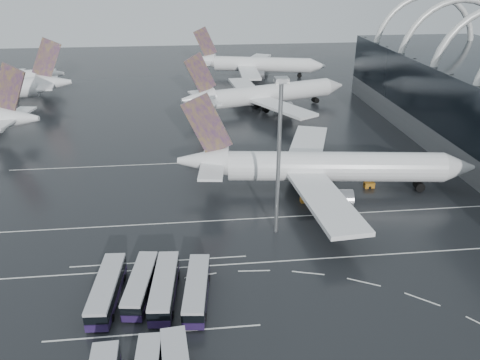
{
  "coord_description": "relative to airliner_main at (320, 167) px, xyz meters",
  "views": [
    {
      "loc": [
        -17.83,
        -63.2,
        43.81
      ],
      "look_at": [
        -9.42,
        14.34,
        7.0
      ],
      "focal_mm": 35.0,
      "sensor_mm": 36.0,
      "label": 1
    }
  ],
  "objects": [
    {
      "name": "ground",
      "position": [
        -8.08,
        -22.54,
        -5.17
      ],
      "size": [
        420.0,
        420.0,
        0.0
      ],
      "primitive_type": "plane",
      "color": "black",
      "rests_on": "ground"
    },
    {
      "name": "lane_marking_near",
      "position": [
        -8.08,
        -24.54,
        -5.17
      ],
      "size": [
        120.0,
        0.25,
        0.01
      ],
      "primitive_type": "cube",
      "color": "white",
      "rests_on": "ground"
    },
    {
      "name": "lane_marking_mid",
      "position": [
        -8.08,
        -10.54,
        -5.17
      ],
      "size": [
        120.0,
        0.25,
        0.01
      ],
      "primitive_type": "cube",
      "color": "white",
      "rests_on": "ground"
    },
    {
      "name": "lane_marking_far",
      "position": [
        -8.08,
        17.46,
        -5.17
      ],
      "size": [
        120.0,
        0.25,
        0.01
      ],
      "primitive_type": "cube",
      "color": "white",
      "rests_on": "ground"
    },
    {
      "name": "bus_bay_line_south",
      "position": [
        -32.08,
        -38.54,
        -5.17
      ],
      "size": [
        28.0,
        0.25,
        0.01
      ],
      "primitive_type": "cube",
      "color": "white",
      "rests_on": "ground"
    },
    {
      "name": "bus_bay_line_north",
      "position": [
        -32.08,
        -22.54,
        -5.17
      ],
      "size": [
        28.0,
        0.25,
        0.01
      ],
      "primitive_type": "cube",
      "color": "white",
      "rests_on": "ground"
    },
    {
      "name": "airliner_main",
      "position": [
        0.0,
        0.0,
        0.0
      ],
      "size": [
        61.02,
        53.11,
        20.66
      ],
      "rotation": [
        0.0,
        0.0,
        -0.13
      ],
      "color": "white",
      "rests_on": "ground"
    },
    {
      "name": "airliner_gate_b",
      "position": [
        -2.41,
        58.49,
        -0.23
      ],
      "size": [
        55.75,
        49.49,
        19.76
      ],
      "rotation": [
        0.0,
        0.0,
        0.31
      ],
      "color": "white",
      "rests_on": "ground"
    },
    {
      "name": "airliner_gate_c",
      "position": [
        1.0,
        105.65,
        -0.27
      ],
      "size": [
        54.63,
        49.61,
        19.62
      ],
      "rotation": [
        0.0,
        0.0,
        -0.24
      ],
      "color": "white",
      "rests_on": "ground"
    },
    {
      "name": "jet_remote_far",
      "position": [
        -91.79,
        93.19,
        -0.55
      ],
      "size": [
        41.08,
        33.08,
        17.92
      ],
      "rotation": [
        0.0,
        0.0,
        3.2
      ],
      "color": "white",
      "rests_on": "ground"
    },
    {
      "name": "bus_row_near_a",
      "position": [
        -38.83,
        -31.21,
        -3.33
      ],
      "size": [
        3.96,
        13.76,
        3.35
      ],
      "rotation": [
        0.0,
        0.0,
        1.51
      ],
      "color": "#231440",
      "rests_on": "ground"
    },
    {
      "name": "bus_row_near_b",
      "position": [
        -34.24,
        -30.37,
        -3.47
      ],
      "size": [
        4.41,
        12.84,
        3.1
      ],
      "rotation": [
        0.0,
        0.0,
        1.44
      ],
      "color": "#231440",
      "rests_on": "ground"
    },
    {
      "name": "bus_row_near_c",
      "position": [
        -30.82,
        -31.46,
        -3.36
      ],
      "size": [
        4.05,
        13.6,
        3.3
      ],
      "rotation": [
        0.0,
        0.0,
        1.49
      ],
      "color": "#231440",
      "rests_on": "ground"
    },
    {
      "name": "bus_row_near_d",
      "position": [
        -26.26,
        -32.44,
        -3.4
      ],
      "size": [
        4.3,
        13.33,
        3.22
      ],
      "rotation": [
        0.0,
        0.0,
        1.47
      ],
      "color": "#231440",
      "rests_on": "ground"
    },
    {
      "name": "floodlight_mast",
      "position": [
        -11.86,
        -15.5,
        12.14
      ],
      "size": [
        2.11,
        2.11,
        27.52
      ],
      "color": "gray",
      "rests_on": "ground"
    },
    {
      "name": "gse_cart_belly_a",
      "position": [
        10.97,
        -0.04,
        -4.59
      ],
      "size": [
        2.13,
        1.26,
        1.16
      ],
      "primitive_type": "cube",
      "color": "#B77118",
      "rests_on": "ground"
    },
    {
      "name": "gse_cart_belly_c",
      "position": [
        -3.84,
        -5.02,
        -4.54
      ],
      "size": [
        2.33,
        1.38,
        1.27
      ],
      "primitive_type": "cube",
      "color": "#B77118",
      "rests_on": "ground"
    },
    {
      "name": "gse_cart_belly_d",
      "position": [
        22.63,
        5.7,
        -4.49
      ],
      "size": [
        2.52,
        1.49,
        1.37
      ],
      "primitive_type": "cube",
      "color": "slate",
      "rests_on": "ground"
    },
    {
      "name": "gse_cart_belly_e",
      "position": [
        8.48,
        10.25,
        -4.52
      ],
      "size": [
        2.41,
        1.43,
        1.32
      ],
      "primitive_type": "cube",
      "color": "#B77118",
      "rests_on": "ground"
    }
  ]
}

